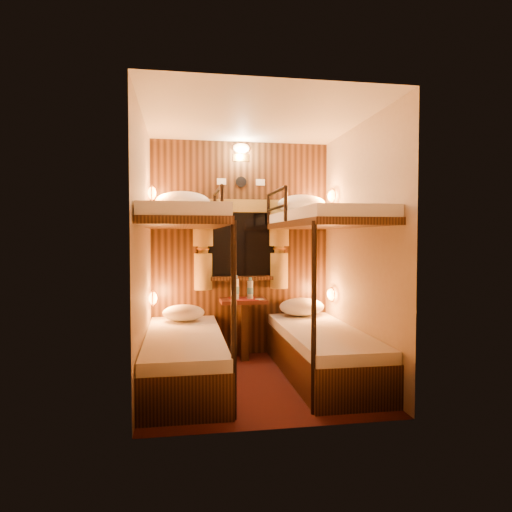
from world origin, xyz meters
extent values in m
plane|color=#3A1310|center=(0.00, 0.00, 0.00)|extent=(2.10, 2.10, 0.00)
plane|color=silver|center=(0.00, 0.00, 2.40)|extent=(2.10, 2.10, 0.00)
plane|color=#C6B293|center=(0.00, 1.05, 1.20)|extent=(2.40, 0.00, 2.40)
plane|color=#C6B293|center=(0.00, -1.05, 1.20)|extent=(2.40, 0.00, 2.40)
plane|color=#C6B293|center=(-1.00, 0.00, 1.20)|extent=(0.00, 2.40, 2.40)
plane|color=#C6B293|center=(1.00, 0.00, 1.20)|extent=(0.00, 2.40, 2.40)
cube|color=black|center=(0.00, 1.04, 1.20)|extent=(2.00, 0.03, 2.40)
cube|color=black|center=(-0.65, 0.07, 0.17)|extent=(0.70, 1.90, 0.35)
cube|color=white|center=(-0.65, 0.07, 0.40)|extent=(0.68, 1.88, 0.10)
cube|color=black|center=(-0.65, 0.07, 1.45)|extent=(0.70, 1.90, 0.06)
cube|color=white|center=(-0.65, 0.07, 1.53)|extent=(0.68, 1.88, 0.10)
cylinder|color=black|center=(-0.30, -0.83, 0.72)|extent=(0.04, 0.04, 1.45)
cylinder|color=black|center=(-0.30, 0.95, 1.64)|extent=(0.04, 0.04, 0.32)
cylinder|color=black|center=(-0.30, 0.10, 1.64)|extent=(0.04, 0.04, 0.32)
cylinder|color=black|center=(-0.30, 0.53, 1.80)|extent=(0.04, 0.85, 0.04)
cylinder|color=black|center=(-0.30, 0.53, 1.63)|extent=(0.03, 0.85, 0.03)
cube|color=black|center=(0.65, 0.07, 0.17)|extent=(0.70, 1.90, 0.35)
cube|color=white|center=(0.65, 0.07, 0.40)|extent=(0.68, 1.88, 0.10)
cube|color=black|center=(0.65, 0.07, 1.45)|extent=(0.70, 1.90, 0.06)
cube|color=white|center=(0.65, 0.07, 1.53)|extent=(0.68, 1.88, 0.10)
cylinder|color=black|center=(0.30, -0.83, 0.72)|extent=(0.04, 0.04, 1.45)
cylinder|color=black|center=(0.30, 0.95, 1.64)|extent=(0.04, 0.04, 0.32)
cylinder|color=black|center=(0.30, 0.10, 1.64)|extent=(0.04, 0.04, 0.32)
cylinder|color=black|center=(0.30, 0.53, 1.80)|extent=(0.04, 0.85, 0.04)
cylinder|color=black|center=(0.30, 0.53, 1.63)|extent=(0.03, 0.85, 0.03)
cube|color=black|center=(0.00, 1.02, 1.25)|extent=(0.98, 0.02, 0.78)
cube|color=black|center=(0.00, 1.01, 1.25)|extent=(0.90, 0.01, 0.70)
cube|color=black|center=(0.00, 0.97, 0.87)|extent=(1.00, 0.12, 0.04)
cube|color=olive|center=(0.00, 0.98, 1.68)|extent=(1.10, 0.06, 0.14)
cylinder|color=olive|center=(-0.43, 0.97, 1.43)|extent=(0.22, 0.22, 0.40)
cylinder|color=olive|center=(-0.43, 0.97, 1.20)|extent=(0.11, 0.11, 0.12)
cylinder|color=olive|center=(-0.43, 0.97, 0.95)|extent=(0.20, 0.20, 0.40)
torus|color=#C58C39|center=(-0.43, 0.97, 1.20)|extent=(0.14, 0.14, 0.02)
cylinder|color=olive|center=(0.43, 0.97, 1.43)|extent=(0.22, 0.22, 0.40)
cylinder|color=olive|center=(0.43, 0.97, 1.20)|extent=(0.11, 0.11, 0.12)
cylinder|color=olive|center=(0.43, 0.97, 0.95)|extent=(0.20, 0.20, 0.40)
torus|color=#C58C39|center=(0.43, 0.97, 1.20)|extent=(0.14, 0.14, 0.02)
cylinder|color=black|center=(0.00, 1.02, 1.95)|extent=(0.12, 0.02, 0.12)
cube|color=silver|center=(-0.22, 1.02, 1.95)|extent=(0.10, 0.01, 0.07)
cube|color=silver|center=(0.22, 1.02, 1.95)|extent=(0.10, 0.01, 0.07)
cube|color=#C58C39|center=(0.00, 1.02, 2.22)|extent=(0.18, 0.01, 0.08)
ellipsoid|color=#FFCC8C|center=(0.00, 1.00, 2.32)|extent=(0.18, 0.09, 0.11)
ellipsoid|color=orange|center=(-0.96, 0.70, 0.70)|extent=(0.08, 0.20, 0.13)
torus|color=#C58C39|center=(-0.96, 0.70, 0.70)|extent=(0.02, 0.17, 0.17)
ellipsoid|color=orange|center=(-0.96, 0.70, 1.78)|extent=(0.08, 0.20, 0.13)
torus|color=#C58C39|center=(-0.96, 0.70, 1.78)|extent=(0.02, 0.17, 0.17)
ellipsoid|color=orange|center=(0.96, 0.70, 0.70)|extent=(0.08, 0.20, 0.13)
torus|color=#C58C39|center=(0.96, 0.70, 0.70)|extent=(0.02, 0.17, 0.17)
ellipsoid|color=orange|center=(0.96, 0.70, 1.78)|extent=(0.08, 0.20, 0.13)
torus|color=#C58C39|center=(0.96, 0.70, 1.78)|extent=(0.02, 0.17, 0.17)
cube|color=#532213|center=(0.00, 0.85, 0.63)|extent=(0.50, 0.34, 0.04)
cube|color=black|center=(0.00, 0.85, 0.30)|extent=(0.08, 0.30, 0.61)
cube|color=maroon|center=(0.00, 0.85, 0.65)|extent=(0.30, 0.34, 0.01)
cylinder|color=#99BFE5|center=(-0.09, 0.83, 0.76)|extent=(0.07, 0.07, 0.23)
cylinder|color=#3E83BB|center=(-0.09, 0.83, 0.75)|extent=(0.08, 0.08, 0.08)
cylinder|color=#3E83BB|center=(-0.09, 0.83, 0.90)|extent=(0.04, 0.04, 0.03)
cylinder|color=#99BFE5|center=(0.08, 0.85, 0.75)|extent=(0.06, 0.06, 0.20)
cylinder|color=#3E83BB|center=(0.08, 0.85, 0.74)|extent=(0.07, 0.07, 0.07)
cylinder|color=#3E83BB|center=(0.08, 0.85, 0.87)|extent=(0.04, 0.04, 0.03)
cube|color=silver|center=(0.17, 0.78, 0.65)|extent=(0.09, 0.07, 0.01)
cube|color=silver|center=(0.09, 0.93, 0.65)|extent=(0.09, 0.07, 0.01)
ellipsoid|color=white|center=(-0.65, 0.69, 0.54)|extent=(0.43, 0.31, 0.17)
ellipsoid|color=white|center=(0.65, 0.80, 0.56)|extent=(0.50, 0.36, 0.20)
ellipsoid|color=white|center=(-0.65, 0.81, 1.70)|extent=(0.58, 0.41, 0.23)
ellipsoid|color=white|center=(0.65, 0.82, 1.69)|extent=(0.54, 0.39, 0.21)
camera|label=1|loc=(-0.68, -4.09, 1.33)|focal=32.00mm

